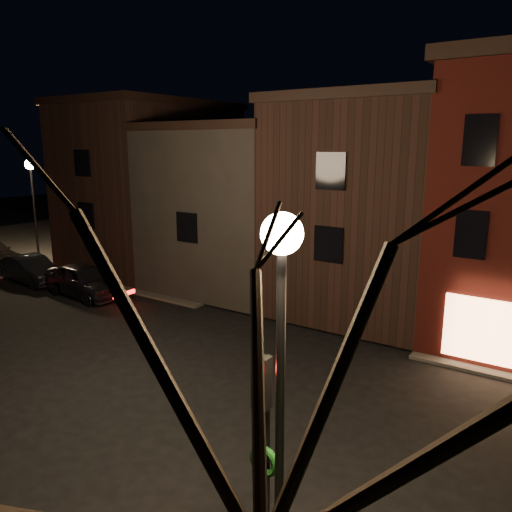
{
  "coord_description": "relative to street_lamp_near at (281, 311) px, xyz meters",
  "views": [
    {
      "loc": [
        9.67,
        -11.84,
        7.51
      ],
      "look_at": [
        -0.97,
        4.1,
        3.2
      ],
      "focal_mm": 35.0,
      "sensor_mm": 36.0,
      "label": 1
    }
  ],
  "objects": [
    {
      "name": "sidewalk_far_left",
      "position": [
        -26.2,
        26.0,
        -5.12
      ],
      "size": [
        30.0,
        30.0,
        0.12
      ],
      "primitive_type": "cube",
      "color": "#2D2B28",
      "rests_on": "ground"
    },
    {
      "name": "street_lamp_near",
      "position": [
        0.0,
        0.0,
        0.0
      ],
      "size": [
        0.6,
        0.6,
        6.48
      ],
      "color": "black",
      "rests_on": "sidewalk_near_right"
    },
    {
      "name": "parked_car_a",
      "position": [
        -17.12,
        9.44,
        -4.35
      ],
      "size": [
        5.01,
        2.37,
        1.65
      ],
      "primitive_type": "imported",
      "rotation": [
        0.0,
        0.0,
        1.48
      ],
      "color": "black",
      "rests_on": "ground"
    },
    {
      "name": "parked_car_b",
      "position": [
        -21.67,
        9.43,
        -4.42
      ],
      "size": [
        4.69,
        1.91,
        1.51
      ],
      "primitive_type": "imported",
      "rotation": [
        0.0,
        0.0,
        1.5
      ],
      "color": "black",
      "rests_on": "ground"
    },
    {
      "name": "ground",
      "position": [
        -6.2,
        6.0,
        -5.18
      ],
      "size": [
        120.0,
        120.0,
        0.0
      ],
      "primitive_type": "plane",
      "color": "black",
      "rests_on": "ground"
    },
    {
      "name": "bare_tree_right",
      "position": [
        1.3,
        -2.5,
        0.97
      ],
      "size": [
        6.4,
        6.4,
        8.5
      ],
      "color": "black",
      "rests_on": "sidewalk_near_right"
    },
    {
      "name": "street_lamp_far",
      "position": [
        -25.2,
        12.2,
        0.0
      ],
      "size": [
        0.6,
        0.6,
        6.48
      ],
      "color": "black",
      "rests_on": "sidewalk_far_left"
    },
    {
      "name": "traffic_signal",
      "position": [
        -0.6,
        0.49,
        -2.37
      ],
      "size": [
        0.58,
        0.38,
        4.05
      ],
      "color": "black",
      "rests_on": "sidewalk_near_right"
    },
    {
      "name": "row_building_b",
      "position": [
        -11.95,
        16.5,
        -0.85
      ],
      "size": [
        7.8,
        10.3,
        8.4
      ],
      "color": "black",
      "rests_on": "ground"
    },
    {
      "name": "row_building_c",
      "position": [
        -19.2,
        16.5,
        -0.09
      ],
      "size": [
        7.3,
        10.3,
        9.9
      ],
      "color": "black",
      "rests_on": "ground"
    },
    {
      "name": "row_building_a",
      "position": [
        -4.7,
        16.5,
        -0.34
      ],
      "size": [
        7.3,
        10.3,
        9.4
      ],
      "color": "black",
      "rests_on": "ground"
    }
  ]
}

